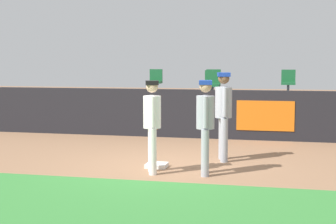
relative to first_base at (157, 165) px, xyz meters
name	(u,v)px	position (x,y,z in m)	size (l,w,h in m)	color
ground_plane	(169,167)	(0.22, 0.12, -0.04)	(60.00, 60.00, 0.00)	#936B4C
grass_foreground_strip	(128,202)	(0.22, -2.57, -0.04)	(18.00, 2.80, 0.01)	#388438
first_base	(157,165)	(0.00, 0.00, 0.00)	(0.40, 0.40, 0.08)	white
player_fielder_home	(152,120)	(0.05, -0.51, 0.96)	(0.41, 0.56, 1.73)	white
player_runner_visitor	(205,120)	(1.03, -0.45, 0.97)	(0.37, 0.48, 1.74)	#9EA3AD
player_coach_visitor	(223,110)	(1.19, 0.98, 1.03)	(0.42, 0.51, 1.85)	#9EA3AD
field_wall	(202,114)	(0.23, 4.10, 0.62)	(18.00, 0.26, 1.32)	black
bleacher_platform	(214,111)	(0.22, 6.67, 0.45)	(18.00, 4.80, 0.98)	#59595E
seat_back_left	(155,80)	(-1.90, 7.34, 1.41)	(0.44, 0.44, 0.84)	#4C4C51
seat_back_right	(288,81)	(2.52, 7.34, 1.41)	(0.45, 0.44, 0.84)	#4C4C51
seat_front_center	(212,83)	(0.31, 5.54, 1.41)	(0.47, 0.44, 0.84)	#4C4C51
seat_back_center	(213,80)	(0.08, 7.34, 1.41)	(0.48, 0.44, 0.84)	#4C4C51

